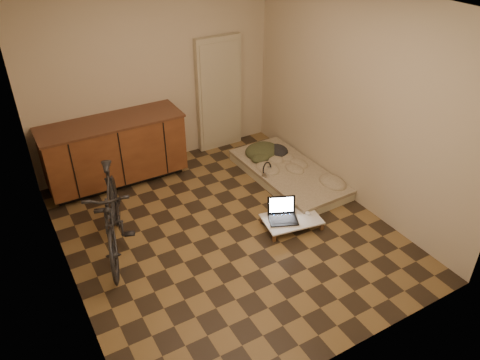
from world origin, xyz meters
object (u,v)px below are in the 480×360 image
futon (288,174)px  laptop (283,214)px  bicycle (111,210)px  lap_desk (292,219)px

futon → laptop: (-0.67, -0.83, 0.08)m
bicycle → futon: (2.50, 0.25, -0.45)m
lap_desk → laptop: size_ratio=1.72×
lap_desk → futon: bearing=66.7°
bicycle → futon: bicycle is taller
futon → bicycle: bearing=-175.7°
lap_desk → bicycle: bearing=171.0°
futon → laptop: bearing=-130.1°
lap_desk → laptop: (-0.09, 0.07, 0.06)m
laptop → lap_desk: bearing=-13.1°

